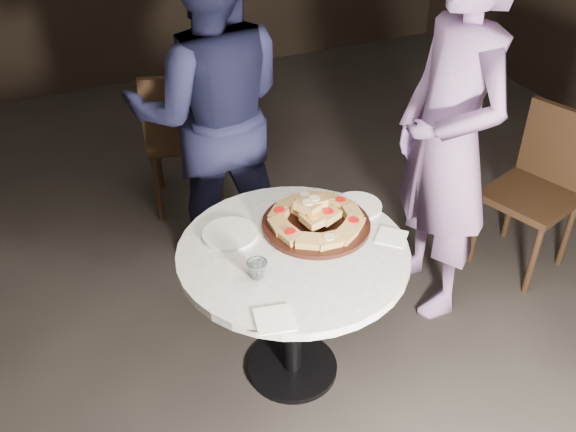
{
  "coord_description": "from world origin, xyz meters",
  "views": [
    {
      "loc": [
        -0.98,
        -1.88,
        2.27
      ],
      "look_at": [
        -0.14,
        -0.01,
        0.83
      ],
      "focal_mm": 40.0,
      "sensor_mm": 36.0,
      "label": 1
    }
  ],
  "objects_px": {
    "focaccia_pile": "(316,216)",
    "water_glass": "(257,269)",
    "table": "(293,274)",
    "diner_navy": "(211,112)",
    "chair_far": "(184,132)",
    "diner_teal": "(448,142)",
    "serving_board": "(316,224)",
    "chair_right": "(542,180)"
  },
  "relations": [
    {
      "from": "focaccia_pile",
      "to": "water_glass",
      "type": "bearing_deg",
      "value": -149.21
    },
    {
      "from": "focaccia_pile",
      "to": "water_glass",
      "type": "height_order",
      "value": "focaccia_pile"
    },
    {
      "from": "table",
      "to": "diner_navy",
      "type": "bearing_deg",
      "value": 90.68
    },
    {
      "from": "chair_far",
      "to": "diner_teal",
      "type": "distance_m",
      "value": 1.58
    },
    {
      "from": "diner_navy",
      "to": "serving_board",
      "type": "bearing_deg",
      "value": 116.54
    },
    {
      "from": "table",
      "to": "diner_teal",
      "type": "xyz_separation_m",
      "value": [
        0.86,
        0.2,
        0.32
      ]
    },
    {
      "from": "water_glass",
      "to": "diner_teal",
      "type": "height_order",
      "value": "diner_teal"
    },
    {
      "from": "chair_far",
      "to": "serving_board",
      "type": "bearing_deg",
      "value": 112.75
    },
    {
      "from": "focaccia_pile",
      "to": "chair_right",
      "type": "relative_size",
      "value": 0.46
    },
    {
      "from": "water_glass",
      "to": "table",
      "type": "bearing_deg",
      "value": 27.1
    },
    {
      "from": "focaccia_pile",
      "to": "diner_teal",
      "type": "bearing_deg",
      "value": 7.87
    },
    {
      "from": "diner_navy",
      "to": "diner_teal",
      "type": "xyz_separation_m",
      "value": [
        0.87,
        -0.76,
        0.01
      ]
    },
    {
      "from": "serving_board",
      "to": "table",
      "type": "bearing_deg",
      "value": -145.83
    },
    {
      "from": "table",
      "to": "focaccia_pile",
      "type": "distance_m",
      "value": 0.26
    },
    {
      "from": "table",
      "to": "diner_teal",
      "type": "relative_size",
      "value": 0.66
    },
    {
      "from": "focaccia_pile",
      "to": "diner_teal",
      "type": "distance_m",
      "value": 0.73
    },
    {
      "from": "water_glass",
      "to": "diner_teal",
      "type": "distance_m",
      "value": 1.1
    },
    {
      "from": "focaccia_pile",
      "to": "chair_right",
      "type": "distance_m",
      "value": 1.42
    },
    {
      "from": "diner_navy",
      "to": "diner_teal",
      "type": "height_order",
      "value": "diner_teal"
    },
    {
      "from": "chair_far",
      "to": "chair_right",
      "type": "bearing_deg",
      "value": 157.07
    },
    {
      "from": "serving_board",
      "to": "diner_navy",
      "type": "xyz_separation_m",
      "value": [
        -0.16,
        0.86,
        0.17
      ]
    },
    {
      "from": "chair_right",
      "to": "serving_board",
      "type": "bearing_deg",
      "value": -102.69
    },
    {
      "from": "chair_far",
      "to": "diner_teal",
      "type": "height_order",
      "value": "diner_teal"
    },
    {
      "from": "water_glass",
      "to": "diner_navy",
      "type": "distance_m",
      "value": 1.08
    },
    {
      "from": "table",
      "to": "chair_far",
      "type": "height_order",
      "value": "chair_far"
    },
    {
      "from": "chair_right",
      "to": "diner_navy",
      "type": "bearing_deg",
      "value": -133.16
    },
    {
      "from": "chair_right",
      "to": "diner_teal",
      "type": "height_order",
      "value": "diner_teal"
    },
    {
      "from": "table",
      "to": "focaccia_pile",
      "type": "xyz_separation_m",
      "value": [
        0.15,
        0.11,
        0.18
      ]
    },
    {
      "from": "chair_far",
      "to": "chair_right",
      "type": "xyz_separation_m",
      "value": [
        1.57,
        -1.22,
        -0.03
      ]
    },
    {
      "from": "serving_board",
      "to": "chair_right",
      "type": "xyz_separation_m",
      "value": [
        1.39,
        0.13,
        -0.21
      ]
    },
    {
      "from": "focaccia_pile",
      "to": "diner_navy",
      "type": "bearing_deg",
      "value": 100.7
    },
    {
      "from": "table",
      "to": "diner_navy",
      "type": "height_order",
      "value": "diner_navy"
    },
    {
      "from": "chair_right",
      "to": "diner_navy",
      "type": "height_order",
      "value": "diner_navy"
    },
    {
      "from": "water_glass",
      "to": "chair_right",
      "type": "bearing_deg",
      "value": 10.79
    },
    {
      "from": "serving_board",
      "to": "focaccia_pile",
      "type": "distance_m",
      "value": 0.04
    },
    {
      "from": "serving_board",
      "to": "chair_right",
      "type": "bearing_deg",
      "value": 5.3
    },
    {
      "from": "table",
      "to": "water_glass",
      "type": "distance_m",
      "value": 0.27
    },
    {
      "from": "table",
      "to": "chair_far",
      "type": "bearing_deg",
      "value": 91.43
    },
    {
      "from": "serving_board",
      "to": "diner_navy",
      "type": "bearing_deg",
      "value": 100.77
    },
    {
      "from": "chair_right",
      "to": "diner_teal",
      "type": "relative_size",
      "value": 0.49
    },
    {
      "from": "table",
      "to": "diner_teal",
      "type": "height_order",
      "value": "diner_teal"
    },
    {
      "from": "table",
      "to": "chair_right",
      "type": "bearing_deg",
      "value": 8.56
    }
  ]
}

